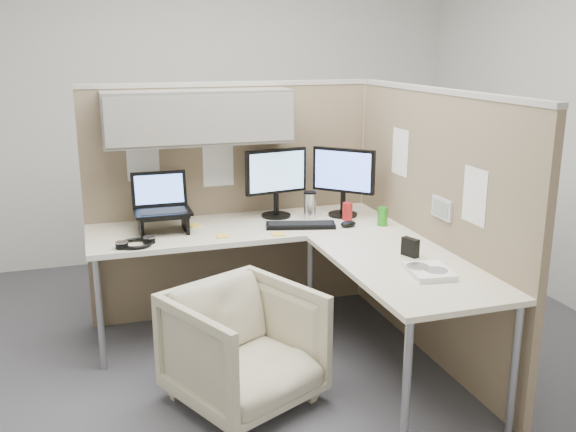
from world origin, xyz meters
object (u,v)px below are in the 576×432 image
object	(u,v)px
office_chair	(244,342)
monitor_left	(276,177)
keyboard	(301,225)
desk	(298,247)

from	to	relation	value
office_chair	monitor_left	world-z (taller)	monitor_left
office_chair	keyboard	xyz separation A→B (m)	(0.57, 0.74, 0.39)
desk	keyboard	bearing A→B (deg)	68.32
desk	keyboard	size ratio (longest dim) A/B	4.50
desk	keyboard	world-z (taller)	keyboard
desk	monitor_left	size ratio (longest dim) A/B	4.29
office_chair	keyboard	distance (m)	1.01
office_chair	keyboard	bearing A→B (deg)	27.04
desk	office_chair	distance (m)	0.74
monitor_left	keyboard	world-z (taller)	monitor_left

